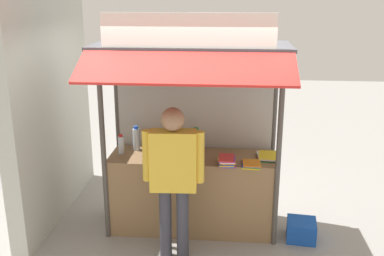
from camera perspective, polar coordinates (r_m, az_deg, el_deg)
name	(u,v)px	position (r m, az deg, el deg)	size (l,w,h in m)	color
ground_plane	(192,226)	(5.79, 0.00, -12.36)	(20.00, 20.00, 0.00)	gray
stall_counter	(192,192)	(5.58, 0.00, -8.12)	(1.97, 0.64, 0.95)	olive
stall_structure	(192,104)	(5.27, 0.06, 3.11)	(2.17, 1.43, 2.64)	#4C4742
water_bottle_left	(196,141)	(5.45, 0.53, -1.67)	(0.09, 0.09, 0.32)	silver
water_bottle_far_right	(136,139)	(5.59, -7.09, -1.37)	(0.09, 0.09, 0.31)	silver
water_bottle_front_right	(150,144)	(5.45, -5.40, -2.03)	(0.07, 0.07, 0.26)	silver
water_bottle_rear_center	(121,145)	(5.50, -8.99, -2.09)	(0.07, 0.07, 0.24)	silver
magazine_stack_front_left	(268,156)	(5.38, 9.59, -3.57)	(0.26, 0.33, 0.05)	green
magazine_stack_back_right	(168,155)	(5.30, -3.04, -3.49)	(0.24, 0.25, 0.08)	purple
magazine_stack_center	(227,161)	(5.14, 4.46, -4.14)	(0.21, 0.30, 0.09)	purple
magazine_stack_right	(251,164)	(5.13, 7.53, -4.58)	(0.22, 0.26, 0.04)	yellow
banana_bunch_inner_left	(121,75)	(4.84, -9.05, 6.62)	(0.10, 0.09, 0.25)	#332D23
banana_bunch_leftmost	(157,78)	(4.76, -4.48, 6.30)	(0.09, 0.09, 0.27)	#332D23
vendor_person	(173,171)	(4.74, -2.38, -5.42)	(0.65, 0.25, 1.72)	#383842
plastic_crate	(301,230)	(5.63, 13.68, -12.45)	(0.34, 0.34, 0.24)	#194CB2
neighbour_wall	(49,92)	(5.92, -17.65, 4.32)	(0.20, 2.40, 3.24)	#B7BAAF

